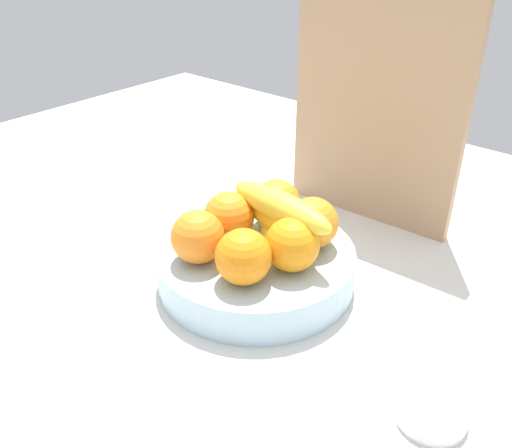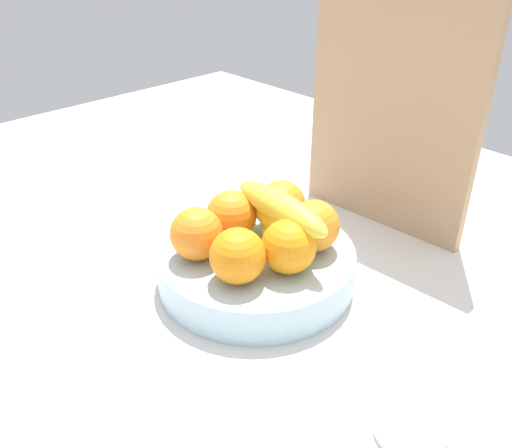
{
  "view_description": "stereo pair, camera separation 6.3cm",
  "coord_description": "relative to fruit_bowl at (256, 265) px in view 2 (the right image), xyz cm",
  "views": [
    {
      "loc": [
        38.48,
        -45.34,
        45.33
      ],
      "look_at": [
        -2.16,
        1.82,
        9.11
      ],
      "focal_mm": 38.73,
      "sensor_mm": 36.0,
      "label": 1
    },
    {
      "loc": [
        43.06,
        -40.98,
        45.33
      ],
      "look_at": [
        -2.16,
        1.82,
        9.11
      ],
      "focal_mm": 38.73,
      "sensor_mm": 36.0,
      "label": 2
    }
  ],
  "objects": [
    {
      "name": "orange_back_left",
      "position": [
        4.93,
        5.77,
        6.04
      ],
      "size": [
        6.97,
        6.97,
        6.97
      ],
      "primitive_type": "sphere",
      "color": "orange",
      "rests_on": "fruit_bowl"
    },
    {
      "name": "orange_front_right",
      "position": [
        3.4,
        -6.27,
        6.04
      ],
      "size": [
        6.97,
        6.97,
        6.97
      ],
      "primitive_type": "sphere",
      "color": "orange",
      "rests_on": "fruit_bowl"
    },
    {
      "name": "fruit_bowl",
      "position": [
        0.0,
        0.0,
        0.0
      ],
      "size": [
        26.78,
        26.78,
        5.11
      ],
      "primitive_type": "cylinder",
      "color": "silver",
      "rests_on": "ground_plane"
    },
    {
      "name": "orange_back_right",
      "position": [
        -2.15,
        6.91,
        6.04
      ],
      "size": [
        6.97,
        6.97,
        6.97
      ],
      "primitive_type": "sphere",
      "color": "orange",
      "rests_on": "fruit_bowl"
    },
    {
      "name": "jar_lid",
      "position": [
        28.93,
        -6.46,
        -1.88
      ],
      "size": [
        7.2,
        7.2,
        1.34
      ],
      "primitive_type": "cylinder",
      "color": "white",
      "rests_on": "ground_plane"
    },
    {
      "name": "orange_front_left",
      "position": [
        -4.08,
        -6.65,
        6.04
      ],
      "size": [
        6.97,
        6.97,
        6.97
      ],
      "primitive_type": "sphere",
      "color": "orange",
      "rests_on": "fruit_bowl"
    },
    {
      "name": "banana_bunch",
      "position": [
        1.17,
        2.79,
        6.76
      ],
      "size": [
        18.54,
        13.87,
        8.4
      ],
      "color": "yellow",
      "rests_on": "fruit_bowl"
    },
    {
      "name": "orange_top_stack",
      "position": [
        -4.63,
        -0.27,
        6.04
      ],
      "size": [
        6.97,
        6.97,
        6.97
      ],
      "primitive_type": "sphere",
      "color": "orange",
      "rests_on": "fruit_bowl"
    },
    {
      "name": "orange_center",
      "position": [
        6.15,
        -0.24,
        6.04
      ],
      "size": [
        6.97,
        6.97,
        6.97
      ],
      "primitive_type": "sphere",
      "color": "orange",
      "rests_on": "fruit_bowl"
    },
    {
      "name": "ground_plane",
      "position": [
        2.16,
        -1.82,
        -4.06
      ],
      "size": [
        180.0,
        140.0,
        3.0
      ],
      "primitive_type": "cube",
      "color": "silver"
    },
    {
      "name": "cutting_board",
      "position": [
        1.35,
        26.52,
        15.44
      ],
      "size": [
        28.05,
        3.12,
        36.0
      ],
      "primitive_type": "cube",
      "rotation": [
        0.0,
        0.0,
        0.05
      ],
      "color": "tan",
      "rests_on": "ground_plane"
    }
  ]
}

